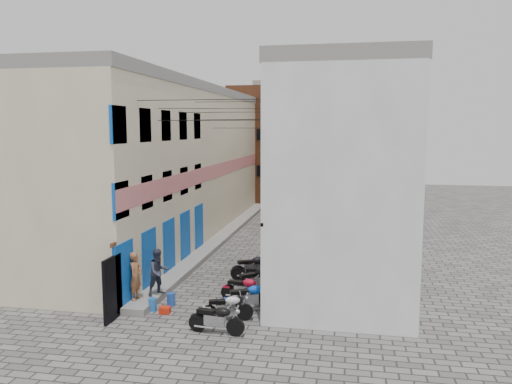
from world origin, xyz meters
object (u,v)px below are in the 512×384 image
Objects in this scene: motorcycle_b at (227,306)px; person_a at (136,276)px; motorcycle_d at (245,287)px; motorcycle_e at (257,278)px; motorcycle_c at (249,296)px; motorcycle_g at (254,265)px; motorcycle_f at (262,274)px; red_crate at (165,310)px; person_b at (159,272)px; motorcycle_a at (216,317)px; water_jug_near at (152,304)px; water_jug_far at (171,299)px.

person_a is at bearing -117.78° from motorcycle_b.
motorcycle_e is (0.27, 1.03, 0.05)m from motorcycle_d.
motorcycle_g reaches higher than motorcycle_c.
motorcycle_c is 2.95m from motorcycle_f.
motorcycle_d is 1.05× the size of person_a.
red_crate is (1.30, -0.50, -1.02)m from person_a.
motorcycle_b is 0.87× the size of motorcycle_e.
motorcycle_d is 1.06× the size of person_b.
motorcycle_a is 1.11m from motorcycle_b.
water_jug_near is at bearing -131.82° from person_b.
motorcycle_g is at bearing 156.52° from motorcycle_e.
motorcycle_f is (0.04, 0.87, -0.06)m from motorcycle_e.
person_b is at bearing -39.15° from person_a.
motorcycle_d is 1.93m from motorcycle_f.
water_jug_near is at bearing -112.91° from motorcycle_a.
motorcycle_a is at bearing -28.72° from water_jug_near.
motorcycle_d is 1.02× the size of motorcycle_f.
water_jug_near is at bearing -90.03° from motorcycle_e.
motorcycle_a is 3.10m from motorcycle_d.
red_crate is at bearing -85.32° from water_jug_far.
red_crate is at bearing -54.60° from motorcycle_g.
motorcycle_f is 4.03× the size of water_jug_near.
motorcycle_f reaches higher than motorcycle_b.
water_jug_far is at bearing -74.58° from person_a.
person_a is at bearing -112.62° from motorcycle_c.
person_b is (-3.00, 1.44, 0.61)m from motorcycle_b.
motorcycle_b reaches higher than water_jug_near.
person_b is 4.72× the size of red_crate.
red_crate is at bearing -17.26° from water_jug_near.
motorcycle_c is 0.99× the size of motorcycle_g.
motorcycle_f is at bearing 156.74° from motorcycle_b.
motorcycle_d is at bearing 158.66° from motorcycle_b.
water_jug_far is (-2.87, -2.85, -0.29)m from motorcycle_f.
motorcycle_b is 3.92× the size of water_jug_near.
person_a is 1.23m from water_jug_near.
motorcycle_d is 0.91× the size of motorcycle_g.
motorcycle_d is 5.02× the size of red_crate.
motorcycle_f is 1.09m from motorcycle_g.
motorcycle_g is at bearing 163.74° from motorcycle_c.
motorcycle_d is (-0.40, 1.04, -0.05)m from motorcycle_c.
person_a is (-3.80, -1.23, 0.60)m from motorcycle_d.
person_b is (-2.97, -3.40, 0.53)m from motorcycle_g.
motorcycle_c is 4.24m from person_a.
motorcycle_e is 0.88m from motorcycle_f.
motorcycle_g is 4.49m from water_jug_far.
motorcycle_c is at bearing 27.76° from motorcycle_d.
person_b reaches higher than motorcycle_e.
red_crate is (0.06, -0.78, -0.12)m from water_jug_far.
water_jug_near is at bearing 162.74° from red_crate.
person_b is at bearing -69.26° from motorcycle_g.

